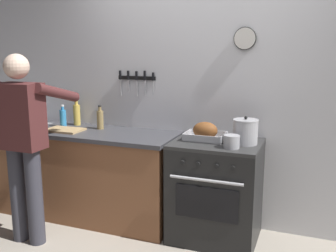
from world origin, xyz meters
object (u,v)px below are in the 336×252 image
person_cook (24,137)px  stock_pot (245,132)px  bottle_cooking_oil (77,114)px  saucepan (232,142)px  stove (216,191)px  cutting_board (64,130)px  bottle_dish_soap (63,118)px  roasting_pan (205,132)px  bottle_vinegar (100,119)px

person_cook → stock_pot: person_cook is taller
bottle_cooking_oil → saucepan: bearing=-11.8°
stove → saucepan: size_ratio=6.85×
cutting_board → bottle_cooking_oil: (-0.05, 0.30, 0.11)m
person_cook → bottle_cooking_oil: 0.85m
stove → bottle_dish_soap: (-1.65, 0.06, 0.55)m
person_cook → roasting_pan: size_ratio=4.72×
bottle_dish_soap → stove: bearing=-2.2°
stove → bottle_cooking_oil: size_ratio=3.24×
bottle_dish_soap → bottle_cooking_oil: bottle_cooking_oil is taller
person_cook → stock_pot: bearing=-60.7°
stove → saucepan: (0.16, -0.16, 0.50)m
roasting_pan → cutting_board: roasting_pan is taller
stove → bottle_dish_soap: bottle_dish_soap is taller
bottle_dish_soap → bottle_cooking_oil: 0.16m
cutting_board → bottle_vinegar: 0.36m
person_cook → cutting_board: person_cook is taller
stock_pot → saucepan: bearing=-113.4°
saucepan → cutting_board: 1.68m
person_cook → bottle_vinegar: (0.30, 0.75, 0.05)m
stock_pot → bottle_dish_soap: stock_pot is taller
stock_pot → cutting_board: stock_pot is taller
person_cook → bottle_cooking_oil: size_ratio=5.97×
person_cook → bottle_dish_soap: bearing=17.8°
bottle_vinegar → bottle_cooking_oil: bearing=165.1°
bottle_cooking_oil → cutting_board: bearing=-79.7°
cutting_board → bottle_vinegar: bearing=36.1°
person_cook → saucepan: (1.70, 0.48, 0.00)m
saucepan → cutting_board: bearing=177.8°
person_cook → roasting_pan: (1.42, 0.68, 0.02)m
bottle_cooking_oil → bottle_vinegar: 0.35m
saucepan → stove: bearing=134.6°
cutting_board → bottle_cooking_oil: bearing=100.3°
stove → cutting_board: 1.59m
roasting_pan → bottle_dish_soap: bearing=178.8°
person_cook → cutting_board: 0.55m
person_cook → roasting_pan: person_cook is taller
stove → saucepan: 0.55m
stove → bottle_vinegar: size_ratio=3.73×
saucepan → bottle_dish_soap: size_ratio=0.57×
person_cook → bottle_vinegar: 0.81m
saucepan → cutting_board: size_ratio=0.36×
roasting_pan → saucepan: size_ratio=2.68×
cutting_board → bottle_dish_soap: bottle_dish_soap is taller
bottle_cooking_oil → person_cook: bearing=-87.6°
person_cook → bottle_cooking_oil: (-0.04, 0.84, 0.06)m
roasting_pan → saucepan: 0.34m
roasting_pan → cutting_board: (-1.40, -0.13, -0.06)m
bottle_dish_soap → stock_pot: bearing=-1.4°
person_cook → saucepan: size_ratio=12.64×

